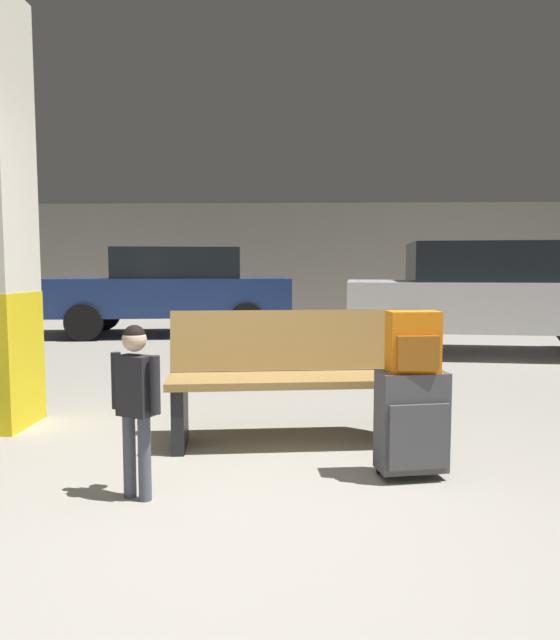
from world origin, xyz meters
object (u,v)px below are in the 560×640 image
at_px(child, 136,393).
at_px(parked_car_far, 172,289).
at_px(parked_car_near, 497,295).
at_px(bench, 288,377).
at_px(suitcase, 412,422).
at_px(backpack_bright, 413,342).

xyz_separation_m(child, parked_car_far, (-1.42, 7.36, 0.25)).
bearing_deg(parked_car_near, bench, -123.24).
relative_size(bench, parked_car_near, 0.39).
xyz_separation_m(bench, suitcase, (0.71, -0.67, -0.12)).
bearing_deg(child, parked_car_far, 100.90).
bearing_deg(backpack_bright, parked_car_near, 67.30).
xyz_separation_m(suitcase, parked_car_near, (2.03, 4.86, 0.48)).
bearing_deg(parked_car_far, parked_car_near, -23.63).
relative_size(child, parked_car_far, 0.21).
bearing_deg(parked_car_far, child, -79.10).
distance_m(child, parked_car_near, 6.28).
xyz_separation_m(backpack_bright, child, (-1.46, -0.35, -0.22)).
height_order(backpack_bright, parked_car_near, parked_car_near).
bearing_deg(bench, backpack_bright, -43.38).
bearing_deg(suitcase, bench, 136.67).
distance_m(suitcase, parked_car_near, 5.29).
height_order(bench, parked_car_far, parked_car_far).
bearing_deg(backpack_bright, child, -166.45).
distance_m(bench, backpack_bright, 1.03).
bearing_deg(parked_car_near, parked_car_far, 156.37).
bearing_deg(bench, parked_car_near, 56.76).
xyz_separation_m(backpack_bright, parked_car_far, (-2.88, 7.01, 0.03)).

